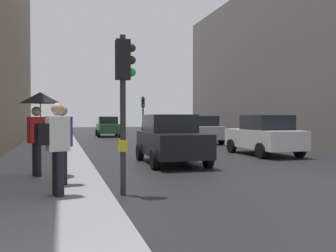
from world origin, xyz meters
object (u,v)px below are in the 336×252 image
Objects in this scene: car_silver_hatchback at (201,130)px; car_white_compact at (264,135)px; car_dark_suv at (171,139)px; pedestrian_with_grey_backpack at (60,140)px; traffic_light_near_left at (124,85)px; pedestrian_with_umbrella at (39,110)px; car_green_estate at (108,127)px; car_blue_van at (177,128)px; pedestrian_with_black_backpack at (55,143)px; car_red_sedan at (155,125)px; traffic_light_far_median at (143,109)px.

car_white_compact is at bearing -90.29° from car_silver_hatchback.
pedestrian_with_grey_backpack is (-3.81, -4.31, 0.29)m from car_dark_suv.
traffic_light_near_left is 1.58× the size of pedestrian_with_umbrella.
car_dark_suv is 2.40× the size of pedestrian_with_grey_backpack.
car_green_estate is 6.93m from car_blue_van.
pedestrian_with_black_backpack is at bearing -98.92° from car_green_estate.
car_red_sedan is (7.83, 29.10, -1.46)m from traffic_light_near_left.
pedestrian_with_grey_backpack is at bearing -114.13° from car_blue_van.
pedestrian_with_black_backpack is at bearing -160.67° from traffic_light_near_left.
car_green_estate is 1.00× the size of car_dark_suv.
pedestrian_with_black_backpack is (-6.74, -23.60, -1.23)m from traffic_light_far_median.
car_dark_suv is at bearing 48.46° from pedestrian_with_grey_backpack.
pedestrian_with_black_backpack reaches higher than car_green_estate.
traffic_light_near_left is 0.81× the size of car_red_sedan.
traffic_light_far_median reaches higher than car_dark_suv.
traffic_light_far_median is 23.73m from traffic_light_near_left.
pedestrian_with_grey_backpack reaches higher than car_green_estate.
traffic_light_near_left reaches higher than pedestrian_with_grey_backpack.
traffic_light_near_left is 21.82m from car_blue_van.
traffic_light_near_left reaches higher than pedestrian_with_black_backpack.
pedestrian_with_black_backpack is at bearing -139.83° from car_white_compact.
traffic_light_far_median is at bearing 74.06° from pedestrian_with_black_backpack.
pedestrian_with_umbrella is (-4.50, -23.22, 0.96)m from car_green_estate.
car_green_estate is at bearing 89.52° from car_dark_suv.
pedestrian_with_grey_backpack is at bearing -107.87° from car_red_sedan.
car_red_sedan is at bearing 77.51° from car_dark_suv.
pedestrian_with_black_backpack reaches higher than car_blue_van.
car_green_estate is 23.67m from pedestrian_with_umbrella.
car_white_compact is 0.98× the size of car_blue_van.
car_dark_suv and car_blue_van have the same top height.
traffic_light_far_median is 1.96× the size of pedestrian_with_grey_backpack.
car_green_estate is at bearing -144.36° from car_red_sedan.
car_green_estate is 1.01× the size of car_silver_hatchback.
car_white_compact and car_dark_suv have the same top height.
car_white_compact is 19.09m from car_green_estate.
pedestrian_with_black_backpack and pedestrian_with_grey_backpack have the same top height.
car_blue_van is 2.43× the size of pedestrian_with_grey_backpack.
car_dark_suv is 1.98× the size of pedestrian_with_umbrella.
traffic_light_near_left is at bearing -105.07° from car_red_sedan.
pedestrian_with_grey_backpack is (0.51, -1.43, -0.68)m from pedestrian_with_umbrella.
car_red_sedan is at bearing 70.27° from pedestrian_with_umbrella.
traffic_light_far_median is 23.37m from pedestrian_with_grey_backpack.
car_green_estate is at bearing 139.51° from traffic_light_far_median.
traffic_light_near_left is at bearing -50.12° from pedestrian_with_umbrella.
car_silver_hatchback is 10.96m from car_dark_suv.
traffic_light_near_left is at bearing -103.04° from traffic_light_far_median.
car_blue_van is (4.84, -4.97, 0.00)m from car_green_estate.
car_white_compact is 1.00× the size of car_silver_hatchback.
car_red_sedan is at bearing 35.64° from car_green_estate.
traffic_light_far_median reaches higher than car_red_sedan.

